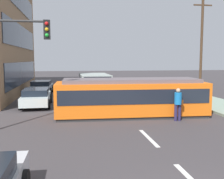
# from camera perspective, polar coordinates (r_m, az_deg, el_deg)

# --- Properties ---
(ground_plane) EXTENTS (120.00, 120.00, 0.00)m
(ground_plane) POSITION_cam_1_polar(r_m,az_deg,el_deg) (14.85, 3.23, -5.80)
(ground_plane) COLOR #3D383B
(lane_stripe_2) EXTENTS (0.16, 2.40, 0.01)m
(lane_stripe_2) POSITION_cam_1_polar(r_m,az_deg,el_deg) (11.09, 7.71, -10.03)
(lane_stripe_2) COLOR silver
(lane_stripe_2) RESTS_ON ground
(lane_stripe_3) EXTENTS (0.16, 2.40, 0.01)m
(lane_stripe_3) POSITION_cam_1_polar(r_m,az_deg,el_deg) (20.99, -0.48, -2.19)
(lane_stripe_3) COLOR silver
(lane_stripe_3) RESTS_ON ground
(lane_stripe_4) EXTENTS (0.16, 2.40, 0.01)m
(lane_stripe_4) POSITION_cam_1_polar(r_m,az_deg,el_deg) (26.89, -2.40, -0.31)
(lane_stripe_4) COLOR silver
(lane_stripe_4) RESTS_ON ground
(streetcar_tram) EXTENTS (8.31, 2.83, 2.07)m
(streetcar_tram) POSITION_cam_1_polar(r_m,az_deg,el_deg) (15.06, 4.02, -1.49)
(streetcar_tram) COLOR orange
(streetcar_tram) RESTS_ON ground
(city_bus) EXTENTS (2.60, 5.04, 1.80)m
(city_bus) POSITION_cam_1_polar(r_m,az_deg,el_deg) (24.43, -3.72, 1.42)
(city_bus) COLOR #A3B0AA
(city_bus) RESTS_ON ground
(pedestrian_crossing) EXTENTS (0.46, 0.36, 1.67)m
(pedestrian_crossing) POSITION_cam_1_polar(r_m,az_deg,el_deg) (14.18, 13.71, -2.67)
(pedestrian_crossing) COLOR #2B264D
(pedestrian_crossing) RESTS_ON ground
(parked_sedan_mid) EXTENTS (1.99, 4.24, 1.19)m
(parked_sedan_mid) POSITION_cam_1_polar(r_m,az_deg,el_deg) (18.78, -15.64, -1.54)
(parked_sedan_mid) COLOR silver
(parked_sedan_mid) RESTS_ON ground
(parked_sedan_far) EXTENTS (2.05, 4.28, 1.19)m
(parked_sedan_far) POSITION_cam_1_polar(r_m,az_deg,el_deg) (25.64, -14.58, 0.55)
(parked_sedan_far) COLOR silver
(parked_sedan_far) RESTS_ON ground
(traffic_light_mast) EXTENTS (2.53, 0.33, 4.97)m
(traffic_light_mast) POSITION_cam_1_polar(r_m,az_deg,el_deg) (12.62, -19.52, 7.56)
(traffic_light_mast) COLOR #333333
(traffic_light_mast) RESTS_ON ground
(utility_pole_mid) EXTENTS (1.80, 0.24, 8.76)m
(utility_pole_mid) POSITION_cam_1_polar(r_m,az_deg,el_deg) (27.37, 18.30, 9.05)
(utility_pole_mid) COLOR #4A3421
(utility_pole_mid) RESTS_ON ground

